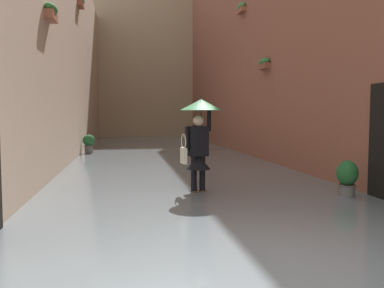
# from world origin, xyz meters

# --- Properties ---
(ground_plane) EXTENTS (60.47, 60.47, 0.00)m
(ground_plane) POSITION_xyz_m (0.00, -12.09, 0.00)
(ground_plane) COLOR slate
(flood_water) EXTENTS (7.20, 30.19, 0.08)m
(flood_water) POSITION_xyz_m (0.00, -12.09, 0.04)
(flood_water) COLOR slate
(flood_water) RESTS_ON ground_plane
(building_facade_right) EXTENTS (2.04, 28.19, 8.11)m
(building_facade_right) POSITION_xyz_m (4.10, -12.09, 4.05)
(building_facade_right) COLOR tan
(building_facade_right) RESTS_ON ground_plane
(building_facade_far) EXTENTS (10.00, 1.80, 10.26)m
(building_facade_far) POSITION_xyz_m (0.00, -25.09, 5.13)
(building_facade_far) COLOR tan
(building_facade_far) RESTS_ON ground_plane
(person_wading) EXTENTS (0.84, 0.84, 2.00)m
(person_wading) POSITION_xyz_m (0.02, -4.26, 1.31)
(person_wading) COLOR #4C4233
(person_wading) RESTS_ON ground_plane
(potted_plant_far_right) EXTENTS (0.48, 0.48, 0.82)m
(potted_plant_far_right) POSITION_xyz_m (2.92, -12.95, 0.48)
(potted_plant_far_right) COLOR #66605B
(potted_plant_far_right) RESTS_ON ground_plane
(potted_plant_mid_left) EXTENTS (0.40, 0.40, 0.76)m
(potted_plant_mid_left) POSITION_xyz_m (-2.67, -3.36, 0.42)
(potted_plant_mid_left) COLOR #66605B
(potted_plant_mid_left) RESTS_ON ground_plane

